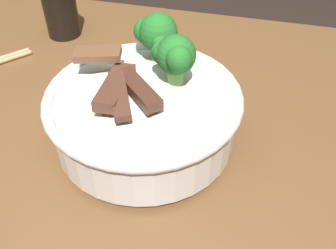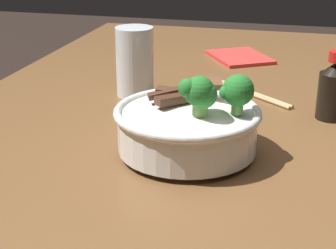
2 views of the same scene
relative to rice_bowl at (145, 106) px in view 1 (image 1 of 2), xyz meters
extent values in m
cube|color=brown|center=(0.15, 0.06, -0.08)|extent=(1.53, 0.81, 0.05)
cylinder|color=white|center=(0.00, 0.00, -0.05)|extent=(0.08, 0.08, 0.01)
cylinder|color=white|center=(0.00, 0.00, -0.01)|extent=(0.20, 0.20, 0.06)
torus|color=white|center=(0.00, 0.00, 0.02)|extent=(0.21, 0.21, 0.01)
ellipsoid|color=white|center=(0.00, 0.00, 0.00)|extent=(0.18, 0.18, 0.05)
cube|color=#4C2B1E|center=(0.01, 0.03, 0.04)|extent=(0.04, 0.06, 0.02)
cube|color=#563323|center=(0.03, 0.02, 0.03)|extent=(0.03, 0.08, 0.02)
cube|color=brown|center=(0.06, -0.02, 0.04)|extent=(0.06, 0.04, 0.01)
cube|color=#4C2B1E|center=(0.00, 0.02, 0.04)|extent=(0.06, 0.06, 0.01)
cylinder|color=#7AB256|center=(-0.03, -0.02, 0.03)|extent=(0.02, 0.02, 0.02)
sphere|color=#2D8433|center=(-0.03, -0.02, 0.05)|extent=(0.04, 0.04, 0.04)
sphere|color=#2D8433|center=(-0.01, -0.02, 0.05)|extent=(0.02, 0.02, 0.02)
sphere|color=#2D8433|center=(-0.04, -0.01, 0.06)|extent=(0.02, 0.02, 0.02)
cylinder|color=#7AB256|center=(-0.03, -0.02, 0.03)|extent=(0.02, 0.02, 0.03)
sphere|color=#237028|center=(-0.03, -0.02, 0.06)|extent=(0.04, 0.04, 0.04)
sphere|color=#237028|center=(-0.01, -0.02, 0.06)|extent=(0.02, 0.02, 0.02)
sphere|color=#237028|center=(-0.04, -0.01, 0.06)|extent=(0.03, 0.03, 0.03)
cylinder|color=#6BA84C|center=(0.00, -0.07, 0.03)|extent=(0.02, 0.02, 0.02)
sphere|color=#237028|center=(0.00, -0.07, 0.05)|extent=(0.04, 0.04, 0.04)
sphere|color=#237028|center=(0.02, -0.07, 0.05)|extent=(0.03, 0.03, 0.03)
sphere|color=#237028|center=(0.00, -0.05, 0.05)|extent=(0.02, 0.02, 0.02)
cylinder|color=black|center=(0.21, -0.21, -0.01)|extent=(0.05, 0.05, 0.08)
camera|label=1|loc=(-0.10, 0.30, 0.26)|focal=40.13mm
camera|label=2|loc=(-0.71, -0.15, 0.28)|focal=57.93mm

